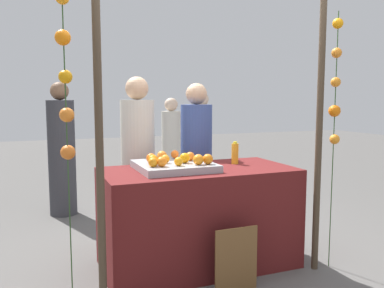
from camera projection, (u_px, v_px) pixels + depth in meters
The scene contains 26 objects.
ground_plane at pixel (198, 264), 3.59m from camera, with size 24.00×24.00×0.00m, color #565451.
stall_counter at pixel (198, 217), 3.54m from camera, with size 1.67×0.83×0.87m, color #5B1919.
orange_tray at pixel (174, 166), 3.44m from camera, with size 0.63×0.62×0.06m, color #9EA0A5.
orange_0 at pixel (198, 160), 3.32m from camera, with size 0.09×0.09×0.09m, color orange.
orange_1 at pixel (153, 160), 3.30m from camera, with size 0.09×0.09×0.09m, color orange.
orange_2 at pixel (190, 156), 3.55m from camera, with size 0.08×0.08×0.08m, color orange.
orange_3 at pixel (178, 162), 3.27m from camera, with size 0.07×0.07×0.07m, color orange.
orange_4 at pixel (208, 159), 3.35m from camera, with size 0.09×0.09×0.09m, color orange.
orange_5 at pixel (151, 158), 3.41m from camera, with size 0.08×0.08×0.08m, color orange.
orange_6 at pixel (153, 162), 3.21m from camera, with size 0.08×0.08×0.08m, color orange.
orange_7 at pixel (162, 162), 3.23m from camera, with size 0.08×0.08×0.08m, color orange.
orange_8 at pixel (165, 159), 3.40m from camera, with size 0.07×0.07×0.07m, color orange.
orange_9 at pixel (175, 154), 3.69m from camera, with size 0.07×0.07×0.07m, color orange.
orange_10 at pixel (185, 158), 3.41m from camera, with size 0.09×0.09×0.09m, color orange.
orange_11 at pixel (162, 156), 3.56m from camera, with size 0.09×0.09×0.09m, color orange.
juice_bottle at pixel (235, 153), 3.74m from camera, with size 0.07×0.07×0.21m.
chalkboard_sign at pixel (236, 260), 3.07m from camera, with size 0.36×0.03×0.52m.
vendor_left at pixel (138, 167), 4.04m from camera, with size 0.34×0.34×1.69m.
vendor_right at pixel (196, 167), 4.23m from camera, with size 0.33×0.33×1.64m.
crowd_person_0 at pixel (202, 148), 6.12m from camera, with size 0.32×0.32×1.58m.
crowd_person_1 at pixel (62, 154), 5.07m from camera, with size 0.34×0.34×1.69m.
crowd_person_2 at pixel (171, 150), 6.12m from camera, with size 0.30×0.30×1.49m.
canopy_post_left at pixel (99, 145), 2.71m from camera, with size 0.06×0.06×2.33m, color #473828.
canopy_post_right at pixel (319, 136), 3.38m from camera, with size 0.06×0.06×2.33m, color #473828.
garland_strand_left at pixel (65, 83), 2.54m from camera, with size 0.11×0.11×2.20m.
garland_strand_right at pixel (336, 87), 3.38m from camera, with size 0.11×0.11×2.20m.
Camera 1 is at (-1.32, -3.18, 1.48)m, focal length 37.49 mm.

